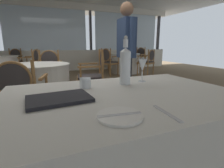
% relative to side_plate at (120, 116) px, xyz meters
% --- Properties ---
extents(ground_plane, '(14.87, 14.87, 0.00)m').
position_rel_side_plate_xyz_m(ground_plane, '(-0.11, 2.29, -0.74)').
color(ground_plane, '#756047').
extents(window_wall_far, '(10.94, 0.14, 2.68)m').
position_rel_side_plate_xyz_m(window_wall_far, '(-0.11, 6.59, 0.33)').
color(window_wall_far, silver).
rests_on(window_wall_far, ground_plane).
extents(foreground_table, '(1.49, 1.00, 0.74)m').
position_rel_side_plate_xyz_m(foreground_table, '(0.18, 0.32, -0.37)').
color(foreground_table, silver).
rests_on(foreground_table, ground_plane).
extents(side_plate, '(0.20, 0.20, 0.01)m').
position_rel_side_plate_xyz_m(side_plate, '(0.00, 0.00, 0.00)').
color(side_plate, white).
rests_on(side_plate, foreground_table).
extents(butter_knife, '(0.19, 0.04, 0.00)m').
position_rel_side_plate_xyz_m(butter_knife, '(0.00, 0.00, 0.01)').
color(butter_knife, silver).
rests_on(butter_knife, foreground_table).
extents(dinner_fork, '(0.03, 0.20, 0.00)m').
position_rel_side_plate_xyz_m(dinner_fork, '(0.21, -0.04, -0.00)').
color(dinner_fork, silver).
rests_on(dinner_fork, foreground_table).
extents(water_bottle, '(0.08, 0.08, 0.37)m').
position_rel_side_plate_xyz_m(water_bottle, '(0.29, 0.55, 0.14)').
color(water_bottle, white).
rests_on(water_bottle, foreground_table).
extents(wine_glass, '(0.08, 0.08, 0.19)m').
position_rel_side_plate_xyz_m(wine_glass, '(0.47, 0.58, 0.13)').
color(wine_glass, white).
rests_on(wine_glass, foreground_table).
extents(water_tumbler, '(0.08, 0.08, 0.07)m').
position_rel_side_plate_xyz_m(water_tumbler, '(-0.02, 0.55, 0.03)').
color(water_tumbler, white).
rests_on(water_tumbler, foreground_table).
extents(menu_book, '(0.35, 0.26, 0.02)m').
position_rel_side_plate_xyz_m(menu_book, '(-0.22, 0.32, 0.01)').
color(menu_book, black).
rests_on(menu_book, foreground_table).
extents(background_table_1, '(1.02, 1.02, 0.74)m').
position_rel_side_plate_xyz_m(background_table_1, '(-0.39, 2.41, -0.37)').
color(background_table_1, silver).
rests_on(background_table_1, ground_plane).
extents(dining_chair_1_0, '(0.60, 0.54, 0.89)m').
position_rel_side_plate_xyz_m(dining_chair_1_0, '(-0.57, 1.50, -0.22)').
color(dining_chair_1_0, olive).
rests_on(dining_chair_1_0, ground_plane).
extents(dining_chair_1_1, '(0.54, 0.60, 0.97)m').
position_rel_side_plate_xyz_m(dining_chair_1_1, '(0.53, 2.23, -0.17)').
color(dining_chair_1_1, olive).
rests_on(dining_chair_1_1, ground_plane).
extents(dining_chair_1_2, '(0.60, 0.54, 0.94)m').
position_rel_side_plate_xyz_m(dining_chair_1_2, '(-0.21, 3.33, -0.18)').
color(dining_chair_1_2, olive).
rests_on(dining_chair_1_2, ground_plane).
extents(background_table_2, '(1.11, 1.11, 0.74)m').
position_rel_side_plate_xyz_m(background_table_2, '(2.62, 5.25, -0.37)').
color(background_table_2, silver).
rests_on(background_table_2, ground_plane).
extents(dining_chair_2_0, '(0.64, 0.62, 0.91)m').
position_rel_side_plate_xyz_m(dining_chair_2_0, '(3.06, 4.38, -0.20)').
color(dining_chair_2_0, olive).
rests_on(dining_chair_2_0, ground_plane).
extents(dining_chair_2_1, '(0.62, 0.64, 0.97)m').
position_rel_side_plate_xyz_m(dining_chair_2_1, '(3.49, 5.70, -0.18)').
color(dining_chair_2_1, olive).
rests_on(dining_chair_2_1, ground_plane).
extents(dining_chair_2_2, '(0.64, 0.62, 0.91)m').
position_rel_side_plate_xyz_m(dining_chair_2_2, '(2.17, 6.12, -0.21)').
color(dining_chair_2_2, olive).
rests_on(dining_chair_2_2, ground_plane).
extents(dining_chair_2_3, '(0.62, 0.64, 0.95)m').
position_rel_side_plate_xyz_m(dining_chair_2_3, '(1.74, 4.80, -0.19)').
color(dining_chair_2_3, olive).
rests_on(dining_chair_2_3, ground_plane).
extents(dining_chair_3_1, '(0.58, 0.63, 0.94)m').
position_rel_side_plate_xyz_m(dining_chair_3_1, '(-0.65, 4.96, -0.18)').
color(dining_chair_3_1, olive).
rests_on(dining_chair_3_1, ground_plane).
extents(dining_chair_3_2, '(0.63, 0.58, 0.94)m').
position_rel_side_plate_xyz_m(dining_chair_3_2, '(-1.29, 6.23, -0.18)').
color(dining_chair_3_2, olive).
rests_on(dining_chair_3_2, ground_plane).
extents(diner_person_0, '(0.22, 0.53, 1.70)m').
position_rel_side_plate_xyz_m(diner_person_0, '(1.00, 1.96, 0.23)').
color(diner_person_0, black).
rests_on(diner_person_0, ground_plane).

